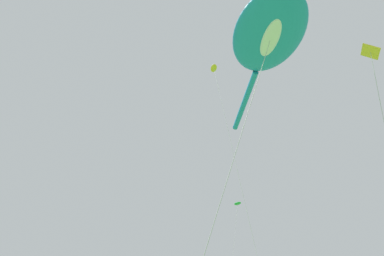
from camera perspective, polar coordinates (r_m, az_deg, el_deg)
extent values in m
ellipsoid|color=#1E8CBF|center=(14.53, 15.25, 17.89)|extent=(4.68, 5.36, 0.90)
cylinder|color=#1E8CBF|center=(17.19, 10.48, 4.97)|extent=(1.91, 4.58, 0.32)
ellipsoid|color=white|center=(14.20, 15.53, 16.98)|extent=(1.43, 2.13, 0.32)
cylinder|color=#B2B2B7|center=(9.19, 8.12, -7.09)|extent=(4.13, 2.34, 13.24)
cube|color=yellow|center=(13.62, 32.29, 12.88)|extent=(0.86, 0.76, 0.59)
ellipsoid|color=green|center=(27.09, 9.18, -14.79)|extent=(0.63, 0.81, 0.22)
ellipsoid|color=yellow|center=(21.18, 4.40, 11.93)|extent=(0.59, 0.79, 0.31)
cylinder|color=#B2B2B7|center=(14.49, 9.08, -8.21)|extent=(0.31, 2.48, 18.19)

